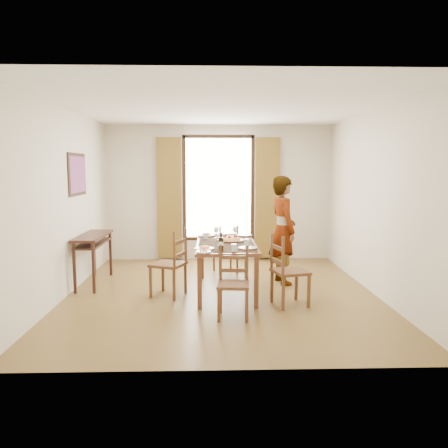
{
  "coord_description": "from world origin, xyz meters",
  "views": [
    {
      "loc": [
        -0.15,
        -6.31,
        1.84
      ],
      "look_at": [
        0.05,
        0.3,
        1.0
      ],
      "focal_mm": 35.0,
      "sensor_mm": 36.0,
      "label": 1
    }
  ],
  "objects_px": {
    "dining_table": "(226,247)",
    "pasta_platter": "(230,238)",
    "console_table": "(93,242)",
    "man": "(283,230)"
  },
  "relations": [
    {
      "from": "console_table",
      "to": "pasta_platter",
      "type": "relative_size",
      "value": 3.0
    },
    {
      "from": "console_table",
      "to": "man",
      "type": "height_order",
      "value": "man"
    },
    {
      "from": "console_table",
      "to": "pasta_platter",
      "type": "xyz_separation_m",
      "value": [
        2.17,
        -0.44,
        0.12
      ]
    },
    {
      "from": "console_table",
      "to": "dining_table",
      "type": "relative_size",
      "value": 0.69
    },
    {
      "from": "console_table",
      "to": "man",
      "type": "bearing_deg",
      "value": -0.55
    },
    {
      "from": "dining_table",
      "to": "pasta_platter",
      "type": "distance_m",
      "value": 0.16
    },
    {
      "from": "console_table",
      "to": "pasta_platter",
      "type": "height_order",
      "value": "pasta_platter"
    },
    {
      "from": "pasta_platter",
      "to": "man",
      "type": "bearing_deg",
      "value": 25.56
    },
    {
      "from": "man",
      "to": "pasta_platter",
      "type": "relative_size",
      "value": 4.32
    },
    {
      "from": "dining_table",
      "to": "pasta_platter",
      "type": "height_order",
      "value": "pasta_platter"
    }
  ]
}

